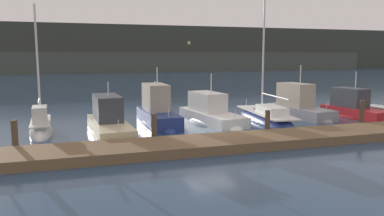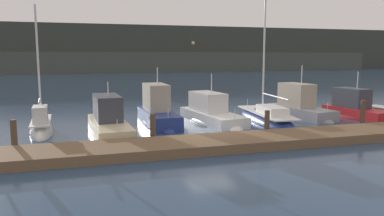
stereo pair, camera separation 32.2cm
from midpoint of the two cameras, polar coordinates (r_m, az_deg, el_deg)
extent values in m
plane|color=navy|center=(20.29, 3.16, -4.61)|extent=(400.00, 400.00, 0.00)
cube|color=brown|center=(18.33, 5.41, -5.29)|extent=(40.29, 2.80, 0.45)
cylinder|color=#4C3D2D|center=(18.72, -25.03, -3.99)|extent=(0.28, 0.28, 1.56)
cylinder|color=#4C3D2D|center=(18.87, -5.50, -3.20)|extent=(0.28, 0.28, 1.55)
cylinder|color=#4C3D2D|center=(21.04, 11.79, -2.31)|extent=(0.28, 0.28, 1.44)
cylinder|color=#4C3D2D|center=(24.68, 24.91, -1.00)|extent=(0.28, 0.28, 1.76)
ellipsoid|color=white|center=(23.48, -21.56, -3.43)|extent=(1.53, 5.23, 1.58)
cube|color=silver|center=(23.36, -21.65, -1.81)|extent=(1.28, 4.39, 0.08)
cube|color=silver|center=(22.67, -21.76, -0.85)|extent=(0.84, 1.69, 0.89)
cylinder|color=silver|center=(23.47, -22.04, 6.37)|extent=(0.12, 0.12, 6.64)
cylinder|color=silver|center=(22.54, -21.86, 1.06)|extent=(0.20, 2.13, 0.09)
cylinder|color=silver|center=(25.67, -21.51, -0.39)|extent=(0.04, 0.04, 0.50)
ellipsoid|color=beige|center=(22.00, -12.03, -3.78)|extent=(2.42, 7.20, 1.09)
cube|color=beige|center=(21.94, -12.06, -2.91)|extent=(2.22, 6.49, 0.68)
cube|color=#333842|center=(22.46, -12.39, 0.08)|extent=(1.55, 3.20, 1.44)
cube|color=black|center=(23.83, -12.87, 1.04)|extent=(1.23, 0.34, 0.64)
cylinder|color=silver|center=(21.77, -12.28, 2.84)|extent=(0.07, 0.07, 0.83)
cylinder|color=silver|center=(18.92, -10.85, -2.63)|extent=(0.04, 0.04, 0.60)
ellipsoid|color=navy|center=(24.25, -4.76, -2.54)|extent=(1.97, 6.49, 1.34)
cube|color=navy|center=(24.17, -4.78, -1.50)|extent=(1.81, 5.84, 0.89)
cube|color=#A39984|center=(24.62, -5.13, 1.70)|extent=(1.33, 2.86, 1.69)
cube|color=black|center=(25.85, -5.74, 2.56)|extent=(1.16, 0.32, 0.75)
cylinder|color=silver|center=(24.00, -4.92, 4.91)|extent=(0.07, 0.07, 1.12)
cylinder|color=silver|center=(21.43, -3.24, -0.70)|extent=(0.04, 0.04, 0.60)
ellipsoid|color=white|center=(25.07, 3.46, -2.17)|extent=(3.12, 7.14, 1.17)
cube|color=white|center=(25.01, 3.47, -1.40)|extent=(2.86, 6.43, 0.69)
cube|color=silver|center=(25.48, 2.76, 0.99)|extent=(1.90, 3.21, 1.25)
cube|color=black|center=(26.68, 1.40, 1.73)|extent=(1.35, 0.43, 0.56)
cylinder|color=silver|center=(24.86, 3.36, 3.78)|extent=(0.07, 0.07, 1.31)
cylinder|color=silver|center=(22.42, 6.95, -0.87)|extent=(0.04, 0.04, 0.60)
ellipsoid|color=navy|center=(25.71, 11.55, -2.07)|extent=(2.80, 8.15, 1.53)
cube|color=silver|center=(25.61, 11.59, -0.67)|extent=(2.35, 6.85, 0.08)
cube|color=silver|center=(24.69, 12.48, -0.33)|extent=(1.47, 2.66, 0.51)
cylinder|color=silver|center=(25.97, 11.38, 11.76)|extent=(0.12, 0.12, 11.12)
cylinder|color=silver|center=(24.24, 12.90, 1.74)|extent=(0.46, 3.93, 0.09)
cylinder|color=silver|center=(28.96, 8.77, 0.90)|extent=(0.04, 0.04, 0.50)
ellipsoid|color=gray|center=(28.23, 16.61, -1.34)|extent=(2.83, 6.24, 1.13)
cube|color=gray|center=(28.17, 16.64, -0.60)|extent=(2.59, 5.62, 0.74)
cube|color=#A39984|center=(28.48, 15.95, 1.95)|extent=(1.75, 2.81, 1.66)
cube|color=black|center=(29.39, 14.47, 2.67)|extent=(1.29, 0.46, 0.74)
cylinder|color=silver|center=(28.00, 16.70, 4.91)|extent=(0.07, 0.07, 1.34)
cylinder|color=silver|center=(26.23, 20.28, 0.09)|extent=(0.04, 0.04, 0.60)
ellipsoid|color=red|center=(29.50, 24.08, -1.32)|extent=(2.73, 5.81, 1.02)
cube|color=red|center=(29.45, 24.12, -0.66)|extent=(2.49, 5.24, 0.69)
cube|color=#333842|center=(29.69, 23.43, 1.46)|extent=(1.68, 2.62, 1.38)
cube|color=black|center=(30.43, 21.90, 2.08)|extent=(1.23, 0.42, 0.61)
cylinder|color=silver|center=(29.29, 24.22, 3.88)|extent=(0.07, 0.07, 1.22)
cylinder|color=silver|center=(32.97, 25.54, 0.84)|extent=(0.04, 0.04, 0.50)
cylinder|color=gold|center=(39.61, -5.06, 1.70)|extent=(1.48, 1.48, 0.16)
cylinder|color=gold|center=(39.55, -5.07, 2.50)|extent=(0.99, 0.99, 0.95)
cone|color=gold|center=(39.49, -5.08, 3.55)|extent=(0.69, 0.69, 0.50)
sphere|color=#F9EAB7|center=(39.47, -5.09, 3.98)|extent=(0.16, 0.16, 0.16)
cube|color=#333833|center=(109.99, -13.43, 8.80)|extent=(240.00, 16.00, 12.58)
cube|color=#3F463F|center=(100.38, -10.59, 6.87)|extent=(144.00, 10.00, 5.23)
cube|color=#F4DB8C|center=(102.17, -11.47, 7.58)|extent=(0.80, 0.10, 0.80)
cube|color=#F4DB8C|center=(106.45, 0.26, 9.91)|extent=(0.80, 0.10, 0.80)
cube|color=#F4DB8C|center=(105.52, -1.46, 6.41)|extent=(0.80, 0.10, 0.80)
cube|color=#F4DB8C|center=(107.79, 2.54, 7.76)|extent=(0.80, 0.10, 0.80)
camera|label=1|loc=(0.16, -89.60, 0.06)|focal=35.00mm
camera|label=2|loc=(0.16, 90.40, -0.06)|focal=35.00mm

